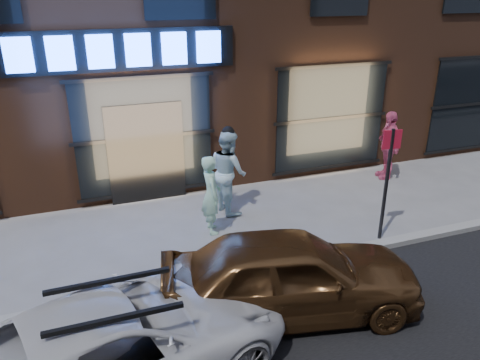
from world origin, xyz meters
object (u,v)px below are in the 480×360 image
Objects in this scene: passerby at (388,145)px; gold_sedan at (290,274)px; white_suv at (117,344)px; man_bowtie at (211,195)px; sign_post at (388,175)px; man_cap at (229,171)px.

passerby reaches higher than gold_sedan.
gold_sedan reaches higher than white_suv.
man_bowtie reaches higher than gold_sedan.
man_bowtie is at bearing 19.17° from gold_sedan.
passerby is at bearing 61.92° from sign_post.
passerby is 6.61m from gold_sedan.
man_cap is 3.49m from sign_post.
white_suv is (-3.01, -4.45, -0.33)m from man_cap.
passerby is 0.40× the size of white_suv.
gold_sedan is (-4.98, -4.33, -0.23)m from passerby.
man_cap reaches higher than white_suv.
sign_post is (2.53, -2.36, 0.46)m from man_cap.
man_cap is (0.67, 0.85, 0.12)m from man_bowtie.
man_cap is 1.05× the size of passerby.
sign_post is at bearing -111.41° from man_bowtie.
man_bowtie is 3.59m from sign_post.
gold_sedan is 1.73× the size of sign_post.
man_cap is 0.42× the size of white_suv.
man_cap is at bearing 146.50° from sign_post.
man_cap is 0.47× the size of gold_sedan.
man_cap is 3.88m from gold_sedan.
gold_sedan is at bearing -142.47° from sign_post.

